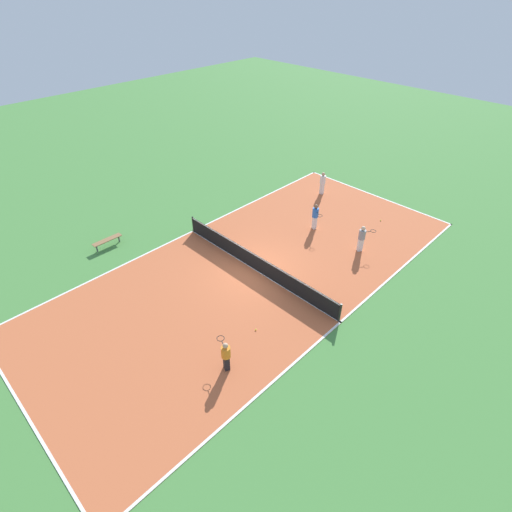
% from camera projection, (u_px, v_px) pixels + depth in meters
% --- Properties ---
extents(ground_plane, '(80.00, 80.00, 0.00)m').
position_uv_depth(ground_plane, '(256.00, 270.00, 20.26)').
color(ground_plane, '#47843D').
extents(court_surface, '(10.45, 22.73, 0.02)m').
position_uv_depth(court_surface, '(256.00, 270.00, 20.25)').
color(court_surface, '#C66038').
rests_on(court_surface, ground_plane).
extents(tennis_net, '(10.25, 0.10, 0.99)m').
position_uv_depth(tennis_net, '(256.00, 262.00, 19.94)').
color(tennis_net, black).
rests_on(tennis_net, court_surface).
extents(bench, '(0.36, 1.62, 0.45)m').
position_uv_depth(bench, '(107.00, 240.00, 21.73)').
color(bench, olive).
rests_on(bench, ground_plane).
extents(player_center_orange, '(0.99, 0.67, 1.40)m').
position_uv_depth(player_center_orange, '(226.00, 355.00, 14.88)').
color(player_center_orange, black).
rests_on(player_center_orange, court_surface).
extents(player_baseline_gray, '(0.79, 0.96, 1.53)m').
position_uv_depth(player_baseline_gray, '(362.00, 237.00, 21.09)').
color(player_baseline_gray, white).
rests_on(player_baseline_gray, court_surface).
extents(player_near_blue, '(0.97, 0.76, 1.57)m').
position_uv_depth(player_near_blue, '(315.00, 215.00, 22.87)').
color(player_near_blue, white).
rests_on(player_near_blue, court_surface).
extents(player_near_white, '(0.37, 0.37, 1.53)m').
position_uv_depth(player_near_white, '(323.00, 182.00, 26.42)').
color(player_near_white, white).
rests_on(player_near_white, court_surface).
extents(tennis_ball_midcourt, '(0.07, 0.07, 0.07)m').
position_uv_depth(tennis_ball_midcourt, '(381.00, 220.00, 24.06)').
color(tennis_ball_midcourt, '#CCE033').
rests_on(tennis_ball_midcourt, court_surface).
extents(tennis_ball_near_net, '(0.07, 0.07, 0.07)m').
position_uv_depth(tennis_ball_near_net, '(256.00, 330.00, 16.90)').
color(tennis_ball_near_net, '#CCE033').
rests_on(tennis_ball_near_net, court_surface).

